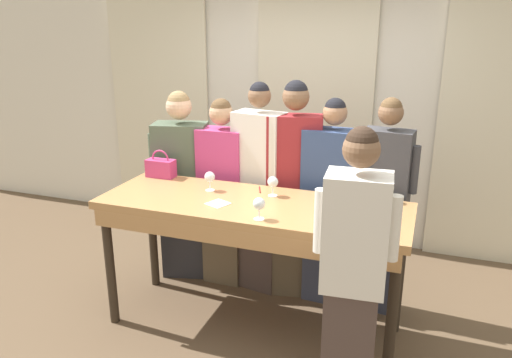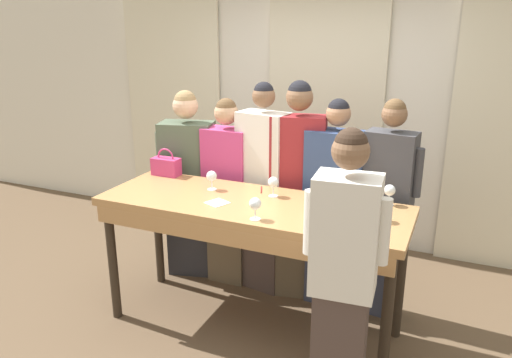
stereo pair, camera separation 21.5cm
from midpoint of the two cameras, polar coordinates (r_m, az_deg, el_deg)
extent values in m
plane|color=brown|center=(4.02, -1.98, -16.38)|extent=(18.00, 18.00, 0.00)
cube|color=silver|center=(5.19, 5.59, 8.20)|extent=(12.00, 0.06, 2.80)
cube|color=beige|center=(5.82, -11.97, 8.39)|extent=(1.18, 0.03, 2.69)
cube|color=beige|center=(5.13, 5.39, 7.47)|extent=(1.18, 0.03, 2.69)
cube|color=beige|center=(5.01, 25.56, 5.55)|extent=(1.18, 0.03, 2.69)
cube|color=#B27F4C|center=(3.56, -2.15, -3.12)|extent=(2.22, 0.77, 0.06)
cube|color=#B27F4C|center=(3.28, -4.53, -6.72)|extent=(2.13, 0.03, 0.12)
cylinder|color=#2D2319|center=(4.01, -17.86, -9.47)|extent=(0.07, 0.07, 0.96)
cylinder|color=#2D2319|center=(3.30, 13.39, -15.32)|extent=(0.07, 0.07, 0.96)
cylinder|color=#2D2319|center=(4.46, -13.10, -6.21)|extent=(0.07, 0.07, 0.96)
cylinder|color=#2D2319|center=(3.83, 14.52, -10.45)|extent=(0.07, 0.07, 0.96)
cylinder|color=black|center=(3.11, 7.14, -3.81)|extent=(0.08, 0.08, 0.21)
cone|color=black|center=(3.06, 7.22, -1.66)|extent=(0.08, 0.08, 0.04)
cylinder|color=black|center=(3.05, 7.27, -0.60)|extent=(0.03, 0.03, 0.08)
cylinder|color=beige|center=(3.11, 7.13, -3.99)|extent=(0.08, 0.08, 0.08)
cube|color=#C63870|center=(4.19, -12.27, 1.19)|extent=(0.23, 0.12, 0.15)
torus|color=#C63870|center=(4.17, -12.34, 2.24)|extent=(0.15, 0.01, 0.15)
cylinder|color=white|center=(3.67, 0.24, -1.92)|extent=(0.07, 0.07, 0.00)
cylinder|color=white|center=(3.66, 0.25, -1.37)|extent=(0.01, 0.01, 0.07)
sphere|color=white|center=(3.64, 0.25, -0.34)|extent=(0.08, 0.08, 0.08)
sphere|color=maroon|center=(3.64, 0.25, -0.49)|extent=(0.05, 0.05, 0.05)
cylinder|color=white|center=(3.25, -1.55, -4.61)|extent=(0.07, 0.07, 0.00)
cylinder|color=white|center=(3.24, -1.56, -3.99)|extent=(0.01, 0.01, 0.07)
sphere|color=white|center=(3.21, -1.57, -2.85)|extent=(0.08, 0.08, 0.08)
sphere|color=maroon|center=(3.22, -1.57, -3.01)|extent=(0.05, 0.05, 0.05)
cylinder|color=white|center=(3.35, 12.25, -4.33)|extent=(0.07, 0.07, 0.00)
cylinder|color=white|center=(3.34, 12.29, -3.73)|extent=(0.01, 0.01, 0.07)
sphere|color=white|center=(3.31, 12.37, -2.62)|extent=(0.08, 0.08, 0.08)
cylinder|color=white|center=(3.56, 9.82, -2.81)|extent=(0.07, 0.07, 0.00)
cylinder|color=white|center=(3.55, 9.85, -2.25)|extent=(0.01, 0.01, 0.07)
sphere|color=white|center=(3.53, 9.91, -1.19)|extent=(0.08, 0.08, 0.08)
cylinder|color=white|center=(3.81, -6.88, -1.29)|extent=(0.07, 0.07, 0.00)
cylinder|color=white|center=(3.80, -6.90, -0.76)|extent=(0.01, 0.01, 0.07)
sphere|color=white|center=(3.78, -6.94, 0.24)|extent=(0.08, 0.08, 0.08)
cylinder|color=white|center=(3.65, 13.14, -2.56)|extent=(0.07, 0.07, 0.00)
cylinder|color=white|center=(3.63, 13.18, -2.00)|extent=(0.01, 0.01, 0.07)
sphere|color=white|center=(3.61, 13.26, -0.97)|extent=(0.08, 0.08, 0.08)
cube|color=white|center=(3.53, -6.11, -2.83)|extent=(0.18, 0.18, 0.00)
cylinder|color=maroon|center=(3.79, -1.19, -1.24)|extent=(0.06, 0.13, 0.01)
cube|color=#28282D|center=(4.63, -9.47, -6.20)|extent=(0.43, 0.32, 0.79)
cube|color=#4C5B47|center=(4.39, -9.94, 2.28)|extent=(0.51, 0.37, 0.63)
sphere|color=#DBAD89|center=(4.29, -10.26, 8.13)|extent=(0.22, 0.22, 0.22)
sphere|color=#93754C|center=(4.29, -10.29, 8.63)|extent=(0.19, 0.19, 0.19)
cylinder|color=#4C5B47|center=(4.32, -6.77, 2.81)|extent=(0.09, 0.09, 0.34)
cylinder|color=#4C5B47|center=(4.45, -13.07, 2.91)|extent=(0.09, 0.09, 0.34)
cube|color=brown|center=(4.46, -5.10, -7.01)|extent=(0.33, 0.19, 0.78)
cube|color=#C63D7A|center=(4.22, -5.35, 1.62)|extent=(0.39, 0.23, 0.62)
sphere|color=tan|center=(4.12, -5.53, 7.49)|extent=(0.20, 0.20, 0.20)
sphere|color=brown|center=(4.11, -5.54, 7.97)|extent=(0.17, 0.17, 0.17)
cylinder|color=#C63D7A|center=(4.12, -2.65, 1.95)|extent=(0.07, 0.07, 0.34)
cylinder|color=#C63D7A|center=(4.30, -7.98, 2.48)|extent=(0.07, 0.07, 0.34)
cube|color=#473833|center=(4.33, -1.07, -7.13)|extent=(0.38, 0.25, 0.87)
cube|color=silver|center=(4.06, -1.13, 2.86)|extent=(0.44, 0.30, 0.69)
sphere|color=brown|center=(3.97, -1.17, 9.45)|extent=(0.18, 0.18, 0.18)
sphere|color=black|center=(3.96, -1.18, 9.91)|extent=(0.16, 0.16, 0.16)
cylinder|color=silver|center=(3.94, 1.70, 3.17)|extent=(0.08, 0.08, 0.38)
cylinder|color=silver|center=(4.16, -3.82, 3.93)|extent=(0.08, 0.08, 0.38)
cube|color=brown|center=(4.24, 2.71, -7.70)|extent=(0.39, 0.24, 0.86)
cube|color=maroon|center=(3.97, 2.87, 2.44)|extent=(0.46, 0.28, 0.68)
sphere|color=brown|center=(3.87, 2.98, 9.36)|extent=(0.21, 0.21, 0.21)
sphere|color=black|center=(3.87, 2.99, 9.89)|extent=(0.18, 0.18, 0.18)
cylinder|color=maroon|center=(3.94, 6.29, 3.02)|extent=(0.08, 0.08, 0.38)
cylinder|color=maroon|center=(3.99, -0.49, 3.29)|extent=(0.08, 0.08, 0.38)
cube|color=#383D51|center=(4.18, 6.78, -8.59)|extent=(0.39, 0.22, 0.81)
cube|color=#334775|center=(3.92, 7.16, 1.01)|extent=(0.46, 0.26, 0.64)
sphere|color=#9E7051|center=(3.81, 7.42, 7.48)|extent=(0.19, 0.19, 0.19)
sphere|color=black|center=(3.81, 7.44, 7.97)|extent=(0.16, 0.16, 0.16)
cylinder|color=#334775|center=(3.85, 10.70, 1.28)|extent=(0.07, 0.07, 0.35)
cylinder|color=#334775|center=(3.97, 3.78, 2.07)|extent=(0.07, 0.07, 0.35)
cube|color=#383D51|center=(4.12, 12.36, -9.20)|extent=(0.33, 0.21, 0.83)
cube|color=#3D3D42|center=(3.85, 13.08, 0.70)|extent=(0.38, 0.24, 0.66)
sphere|color=brown|center=(3.74, 13.57, 7.36)|extent=(0.18, 0.18, 0.18)
sphere|color=brown|center=(3.74, 13.60, 7.85)|extent=(0.16, 0.16, 0.16)
cylinder|color=#3D3D42|center=(3.80, 16.10, 1.00)|extent=(0.08, 0.08, 0.36)
cylinder|color=#3D3D42|center=(3.88, 10.23, 1.80)|extent=(0.08, 0.08, 0.36)
cube|color=#473833|center=(3.09, 8.41, -18.91)|extent=(0.31, 0.23, 0.83)
cube|color=silver|center=(2.72, 9.12, -6.15)|extent=(0.36, 0.27, 0.66)
sphere|color=brown|center=(2.57, 9.62, 3.33)|extent=(0.19, 0.19, 0.19)
sphere|color=#332319|center=(2.56, 9.66, 4.07)|extent=(0.17, 0.17, 0.17)
cylinder|color=silver|center=(2.72, 5.11, -4.82)|extent=(0.08, 0.08, 0.36)
cylinder|color=silver|center=(2.69, 13.28, -5.54)|extent=(0.08, 0.08, 0.36)
camera|label=1|loc=(0.11, -91.73, -0.55)|focal=35.00mm
camera|label=2|loc=(0.11, 88.27, 0.55)|focal=35.00mm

